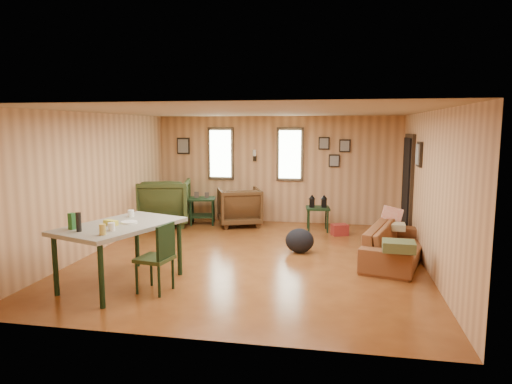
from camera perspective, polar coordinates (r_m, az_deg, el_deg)
room at (r=7.65m, az=1.08°, el=0.99°), size 5.54×6.04×2.44m
sofa at (r=7.70m, az=17.06°, el=-5.54°), size 1.08×2.05×0.77m
recliner_brown at (r=10.03m, az=-2.08°, el=-1.62°), size 1.13×1.10×0.92m
recliner_green at (r=10.29m, az=-11.41°, el=-0.95°), size 1.31×1.26×1.12m
end_table at (r=10.26m, az=-6.72°, el=-1.75°), size 0.67×0.63×0.73m
side_table at (r=9.59m, az=7.74°, el=-1.76°), size 0.54×0.54×0.77m
cooler at (r=9.34m, az=10.42°, el=-4.66°), size 0.37×0.32×0.22m
backpack at (r=7.95m, az=5.47°, el=-6.07°), size 0.60×0.53×0.42m
sofa_pillows at (r=7.52m, az=17.01°, el=-4.87°), size 0.51×1.93×0.40m
dining_table at (r=6.48m, az=-16.71°, el=-4.53°), size 1.50×1.91×1.09m
dining_chair at (r=6.12m, az=-12.03°, el=-7.59°), size 0.48×0.48×0.92m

